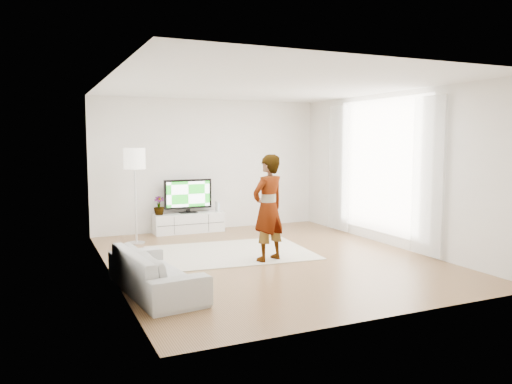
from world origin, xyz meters
name	(u,v)px	position (x,y,z in m)	size (l,w,h in m)	color
floor	(268,258)	(0.00, 0.00, 0.00)	(6.00, 6.00, 0.00)	#956B43
ceiling	(269,85)	(0.00, 0.00, 2.80)	(6.00, 6.00, 0.00)	white
wall_left	(109,178)	(-2.50, 0.00, 1.40)	(0.02, 6.00, 2.80)	white
wall_right	(393,170)	(2.50, 0.00, 1.40)	(0.02, 6.00, 2.80)	white
wall_back	(209,165)	(0.00, 3.00, 1.40)	(5.00, 0.02, 2.80)	white
wall_front	(389,191)	(0.00, -3.00, 1.40)	(5.00, 0.02, 2.80)	white
window	(381,166)	(2.48, 0.30, 1.45)	(0.01, 2.60, 2.50)	white
curtain_near	(428,176)	(2.40, -1.00, 1.35)	(0.04, 0.70, 2.60)	white
curtain_far	(339,168)	(2.40, 1.60, 1.35)	(0.04, 0.70, 2.60)	white
media_console	(189,223)	(-0.54, 2.76, 0.21)	(1.47, 0.42, 0.41)	white
television	(188,195)	(-0.54, 2.79, 0.80)	(1.01, 0.20, 0.71)	black
game_console	(218,206)	(0.10, 2.76, 0.52)	(0.05, 0.16, 0.21)	white
potted_plant	(159,206)	(-1.16, 2.77, 0.60)	(0.21, 0.21, 0.38)	#3F7238
rug	(230,253)	(-0.43, 0.62, 0.01)	(2.71, 1.95, 0.01)	beige
player	(268,208)	(-0.08, -0.15, 0.86)	(0.62, 0.41, 1.70)	#334772
sofa	(156,271)	(-2.09, -1.04, 0.27)	(1.88, 0.74, 0.55)	beige
floor_lamp	(135,163)	(-1.75, 2.10, 1.51)	(0.40, 0.40, 1.79)	silver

